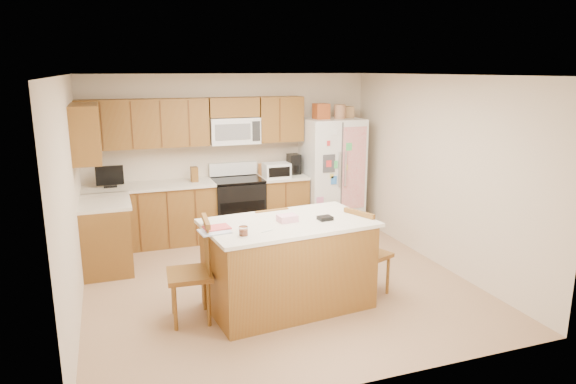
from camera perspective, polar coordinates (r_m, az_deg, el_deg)
name	(u,v)px	position (r m, az deg, el deg)	size (l,w,h in m)	color
ground	(277,282)	(6.45, -1.28, -9.94)	(4.50, 4.50, 0.00)	#A67F64
room_shell	(276,168)	(6.03, -1.35, 2.74)	(4.60, 4.60, 2.52)	beige
cabinetry	(174,186)	(7.65, -12.59, 0.70)	(3.36, 1.56, 2.15)	brown
stove	(238,206)	(8.06, -5.62, -1.61)	(0.76, 0.65, 1.13)	black
refrigerator	(332,173)	(8.40, 4.87, 2.16)	(0.90, 0.79, 2.04)	white
island	(288,264)	(5.67, 0.01, -7.96)	(1.92, 1.22, 1.07)	brown
windsor_chair_left	(192,273)	(5.44, -10.60, -8.87)	(0.48, 0.50, 1.09)	brown
windsor_chair_back	(267,249)	(6.19, -2.31, -6.31)	(0.46, 0.45, 0.99)	brown
windsor_chair_right	(366,254)	(6.03, 8.69, -6.81)	(0.56, 0.57, 1.03)	brown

